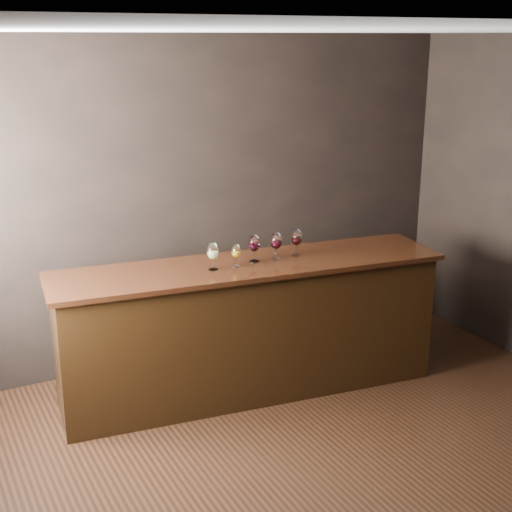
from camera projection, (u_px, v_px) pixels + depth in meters
name	position (u px, v px, depth m)	size (l,w,h in m)	color
ground	(335.00, 476.00, 4.68)	(5.00, 5.00, 0.00)	black
room_shell	(300.00, 209.00, 4.14)	(5.02, 4.52, 2.81)	black
bar_counter	(249.00, 330.00, 5.68)	(2.99, 0.65, 1.05)	black
bar_top	(249.00, 266.00, 5.52)	(3.09, 0.72, 0.04)	black
back_bar_shelf	(223.00, 313.00, 6.34)	(2.31, 0.40, 0.83)	black
glass_white	(213.00, 252.00, 5.33)	(0.09, 0.09, 0.20)	white
glass_amber	(236.00, 252.00, 5.41)	(0.07, 0.07, 0.17)	white
glass_red_a	(254.00, 244.00, 5.52)	(0.09, 0.09, 0.20)	white
glass_red_b	(276.00, 242.00, 5.58)	(0.09, 0.09, 0.21)	white
glass_red_c	(297.00, 238.00, 5.68)	(0.09, 0.09, 0.21)	white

